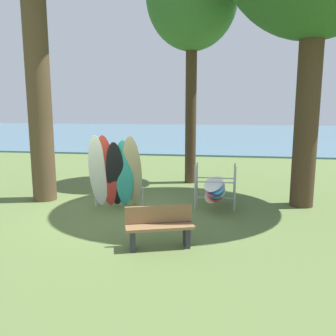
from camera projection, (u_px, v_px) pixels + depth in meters
ground_plane at (120, 214)px, 9.55m from camera, size 80.00×80.00×0.00m
lake_water at (198, 133)px, 38.31m from camera, size 80.00×36.00×0.10m
leaning_board_pile at (115, 173)px, 9.86m from camera, size 1.58×1.11×2.14m
board_storage_rack at (215, 188)px, 10.11m from camera, size 1.15×2.13×1.25m
park_bench at (159, 226)px, 7.22m from camera, size 1.46×0.83×0.85m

